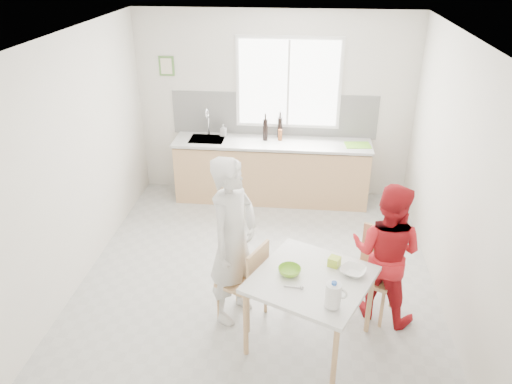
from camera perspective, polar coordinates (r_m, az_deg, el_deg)
ground at (r=5.93m, az=0.27°, el=-9.36°), size 4.50×4.50×0.00m
room_shell at (r=5.13m, az=0.31°, el=5.65°), size 4.50×4.50×4.50m
window at (r=7.23m, az=3.73°, el=12.30°), size 1.50×0.06×1.30m
backsplash at (r=7.38m, az=2.05°, el=8.81°), size 3.00×0.02×0.65m
picture_frame at (r=7.46m, az=-10.19°, el=13.99°), size 0.22×0.03×0.28m
kitchen_counter at (r=7.40m, az=1.76°, el=2.17°), size 2.84×0.64×1.37m
dining_table at (r=4.66m, az=6.32°, el=-10.49°), size 1.32×1.32×0.76m
chair_left at (r=5.03m, az=-0.96°, el=-9.92°), size 0.54×0.54×0.89m
chair_far at (r=5.30m, az=13.49°, el=-8.38°), size 0.56×0.56×0.92m
person_white at (r=4.88m, az=-2.63°, el=-5.64°), size 0.65×0.76×1.76m
person_red at (r=5.11m, az=14.62°, el=-6.74°), size 0.90×0.82×1.49m
bowl_green at (r=4.62m, az=3.85°, el=-8.98°), size 0.28×0.28×0.07m
bowl_white at (r=4.70m, az=11.04°, el=-8.87°), size 0.30×0.30×0.06m
milk_jug at (r=4.23m, az=8.87°, el=-11.51°), size 0.19×0.13×0.24m
green_box at (r=4.77m, az=8.93°, el=-7.86°), size 0.13×0.13×0.09m
spoon at (r=4.47m, az=4.22°, el=-10.77°), size 0.16×0.03×0.01m
cutting_board at (r=7.20m, az=11.54°, el=5.28°), size 0.37×0.29×0.01m
wine_bottle_a at (r=7.21m, az=1.07°, el=7.16°), size 0.07×0.07×0.32m
wine_bottle_b at (r=7.33m, az=2.75°, el=7.38°), size 0.07×0.07×0.30m
jar_amber at (r=7.23m, az=2.77°, el=6.53°), size 0.06×0.06×0.16m
soap_bottle at (r=7.42m, az=-3.75°, el=7.08°), size 0.10×0.10×0.17m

